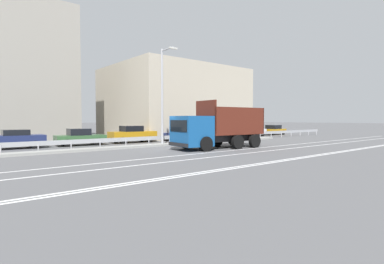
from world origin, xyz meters
name	(u,v)px	position (x,y,z in m)	size (l,w,h in m)	color
ground_plane	(172,149)	(0.00, 0.00, 0.00)	(320.00, 320.00, 0.00)	#565659
lane_strip_0	(237,150)	(3.10, -3.73, 0.00)	(55.94, 0.16, 0.01)	silver
lane_strip_1	(257,152)	(3.10, -5.55, 0.00)	(55.94, 0.16, 0.01)	silver
lane_strip_2	(302,157)	(3.10, -8.90, 0.00)	(55.94, 0.16, 0.01)	silver
lane_strip_3	(306,157)	(3.10, -9.18, 0.00)	(55.94, 0.16, 0.01)	silver
median_island	(154,145)	(0.00, 2.55, 0.09)	(30.77, 1.10, 0.18)	gray
median_guardrail	(149,139)	(0.00, 3.44, 0.57)	(55.94, 0.09, 0.78)	#9EA0A5
dump_truck	(210,132)	(2.11, -1.86, 1.30)	(7.72, 3.20, 3.63)	#144C8C
median_road_sign	(224,129)	(8.12, 2.55, 1.25)	(0.81, 0.16, 2.32)	white
street_lamp_1	(163,92)	(0.80, 2.44, 4.46)	(0.70, 1.83, 8.06)	#ADADB2
parked_car_2	(14,139)	(-9.31, 7.51, 0.75)	(4.22, 2.06, 1.46)	navy
parked_car_3	(80,137)	(-4.45, 7.32, 0.72)	(4.14, 2.19, 1.44)	#335B33
parked_car_4	(132,134)	(0.46, 7.21, 0.80)	(4.45, 1.89, 1.61)	#B27A14
parked_car_5	(180,133)	(6.12, 7.29, 0.69)	(4.57, 2.04, 1.36)	navy
parked_car_6	(216,132)	(11.18, 6.94, 0.77)	(4.21, 2.06, 1.56)	silver
parked_car_7	(251,131)	(17.36, 6.76, 0.70)	(4.00, 2.00, 1.33)	silver
parked_car_8	(273,130)	(22.67, 7.23, 0.70)	(4.37, 2.09, 1.39)	#B27A14
background_building_1	(174,103)	(10.32, 14.22, 4.40)	(15.93, 13.83, 8.81)	#B7AD99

